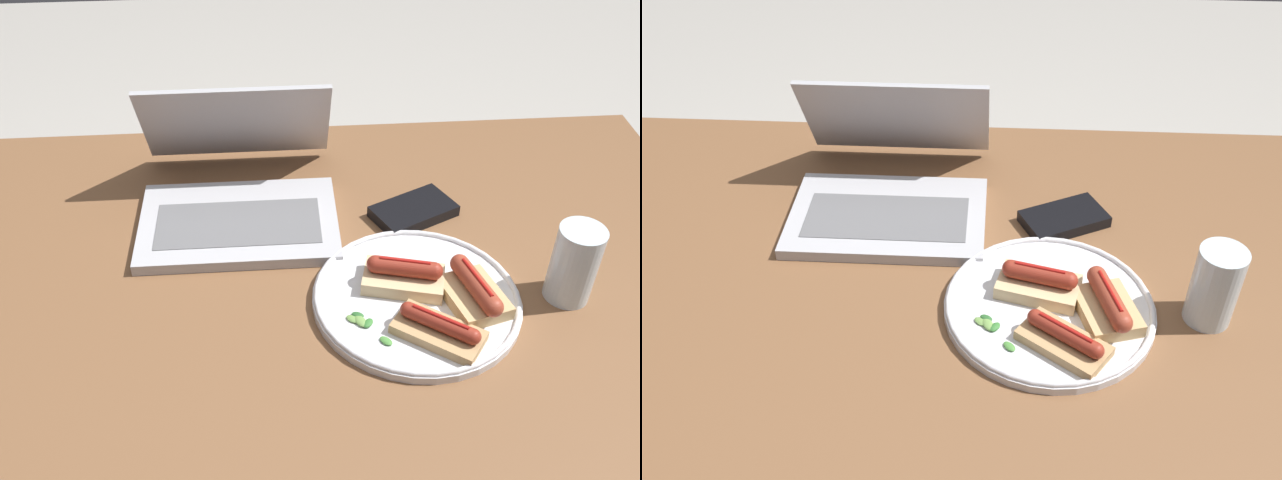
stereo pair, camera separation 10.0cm
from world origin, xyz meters
The scene contains 9 objects.
desk centered at (0.00, 0.00, 0.66)m, with size 1.36×0.82×0.72m.
laptop centered at (-0.06, 0.16, 0.76)m, with size 0.31×0.30×0.19m.
plate centered at (0.18, -0.07, 0.73)m, with size 0.29×0.29×0.02m.
sausage_toast_left centered at (0.17, -0.05, 0.75)m, with size 0.12×0.09×0.05m.
sausage_toast_middle centered at (0.26, -0.09, 0.76)m, with size 0.09×0.11×0.05m.
sausage_toast_right centered at (0.20, -0.15, 0.75)m, with size 0.13×0.11×0.04m.
salad_pile centered at (0.11, -0.12, 0.74)m, with size 0.06×0.07×0.01m.
drinking_glass centered at (0.40, -0.07, 0.78)m, with size 0.06×0.06×0.12m.
external_drive centered at (0.22, 0.12, 0.73)m, with size 0.15×0.12×0.02m.
Camera 2 is at (0.10, -0.77, 1.42)m, focal length 40.00 mm.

